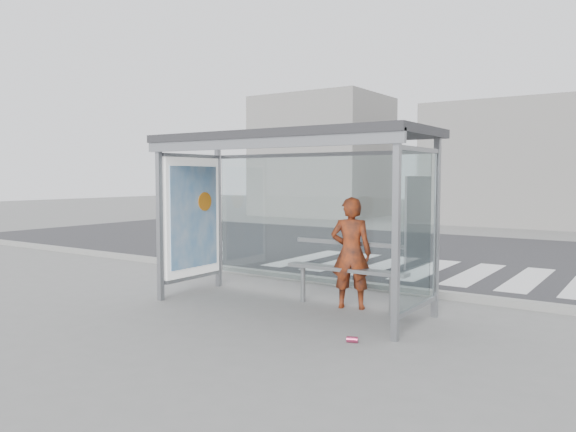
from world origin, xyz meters
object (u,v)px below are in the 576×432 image
(bench, at_px, (346,269))
(person, at_px, (351,253))
(soda_can, at_px, (352,340))
(bus_shelter, at_px, (271,176))

(bench, bearing_deg, person, 15.05)
(bench, xyz_separation_m, soda_can, (0.91, -1.54, -0.55))
(soda_can, bearing_deg, bus_shelter, 150.83)
(person, xyz_separation_m, bench, (-0.07, -0.02, -0.25))
(bus_shelter, relative_size, bench, 2.21)
(person, relative_size, bench, 0.87)
(bus_shelter, distance_m, person, 1.68)
(bus_shelter, distance_m, soda_can, 2.99)
(person, bearing_deg, bus_shelter, 2.23)
(person, relative_size, soda_can, 12.49)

